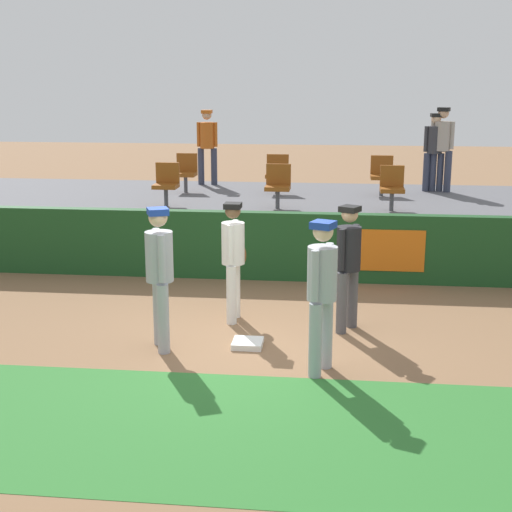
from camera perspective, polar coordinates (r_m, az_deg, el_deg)
name	(u,v)px	position (r m, az deg, el deg)	size (l,w,h in m)	color
ground_plane	(243,348)	(9.87, -1.00, -7.11)	(60.00, 60.00, 0.00)	#846042
grass_foreground_strip	(214,428)	(7.76, -3.26, -13.16)	(18.00, 2.80, 0.01)	#2D722D
first_base	(248,343)	(9.91, -0.65, -6.77)	(0.40, 0.40, 0.08)	white
player_fielder_home	(234,253)	(10.68, -1.74, 0.20)	(0.35, 0.55, 1.75)	white
player_runner_visitor	(160,269)	(9.60, -7.46, -0.97)	(0.47, 0.50, 1.88)	#9EA3AD
player_coach_visitor	(322,286)	(8.78, 5.12, -2.36)	(0.46, 0.49, 1.87)	#9EA3AD
player_umpire	(348,259)	(10.33, 7.16, -0.25)	(0.46, 0.46, 1.79)	#4C4C51
field_wall	(269,246)	(12.98, 0.99, 0.79)	(18.00, 0.26, 1.21)	#19471E
bleacher_platform	(280,223)	(15.50, 1.85, 2.58)	(18.00, 4.80, 1.03)	#59595E
seat_back_center	(277,172)	(16.01, 1.65, 6.52)	(0.47, 0.44, 0.84)	#4C4C51
seat_back_right	(382,173)	(15.99, 9.70, 6.32)	(0.47, 0.44, 0.84)	#4C4C51
seat_front_center	(278,184)	(14.22, 1.71, 5.61)	(0.48, 0.44, 0.84)	#4C4C51
seat_back_left	(186,171)	(16.30, -5.43, 6.59)	(0.45, 0.44, 0.84)	#4C4C51
seat_front_right	(392,186)	(14.21, 10.47, 5.38)	(0.45, 0.44, 0.84)	#4C4C51
seat_front_left	(167,182)	(14.56, -6.93, 5.70)	(0.46, 0.44, 0.84)	#4C4C51
spectator_hooded	(435,147)	(16.75, 13.64, 8.23)	(0.48, 0.34, 1.70)	#33384C
spectator_capped	(442,143)	(16.73, 14.17, 8.45)	(0.49, 0.43, 1.83)	#33384C
spectator_casual	(207,142)	(17.35, -3.79, 8.81)	(0.48, 0.33, 1.73)	#33384C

